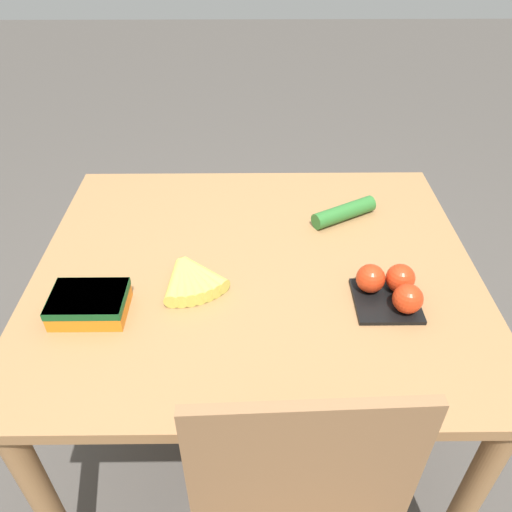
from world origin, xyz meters
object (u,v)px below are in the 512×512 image
at_px(tomato_pack, 391,288).
at_px(carrot_bag, 89,303).
at_px(cucumber_near, 344,212).
at_px(banana_bunch, 191,279).

relative_size(tomato_pack, carrot_bag, 0.89).
distance_m(carrot_bag, cucumber_near, 0.75).
xyz_separation_m(banana_bunch, cucumber_near, (-0.42, -0.29, 0.00)).
bearing_deg(cucumber_near, banana_bunch, 34.46).
relative_size(tomato_pack, cucumber_near, 0.77).
bearing_deg(carrot_bag, tomato_pack, -176.94).
xyz_separation_m(carrot_bag, cucumber_near, (-0.65, -0.38, -0.01)).
height_order(tomato_pack, carrot_bag, tomato_pack).
bearing_deg(banana_bunch, cucumber_near, -145.54).
xyz_separation_m(banana_bunch, tomato_pack, (-0.48, 0.06, 0.02)).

